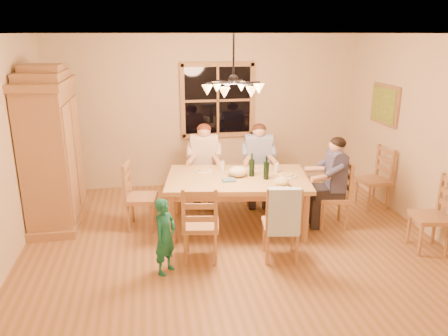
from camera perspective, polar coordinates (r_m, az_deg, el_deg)
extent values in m
plane|color=olive|center=(5.99, 1.10, -9.65)|extent=(5.50, 5.50, 0.00)
cube|color=white|center=(5.34, 1.28, 17.16)|extent=(5.50, 5.00, 0.02)
cube|color=beige|center=(7.92, -2.30, 7.38)|extent=(5.50, 0.02, 2.70)
cube|color=beige|center=(5.68, -27.21, 1.46)|extent=(0.02, 5.00, 2.70)
cube|color=beige|center=(6.60, 25.38, 3.70)|extent=(0.02, 5.00, 2.70)
cube|color=black|center=(7.90, -0.85, 8.84)|extent=(1.20, 0.03, 1.20)
cube|color=#A17347|center=(7.88, -0.82, 8.81)|extent=(1.30, 0.06, 1.30)
cube|color=olive|center=(7.53, 20.29, 7.74)|extent=(0.04, 0.78, 0.64)
cube|color=#1E6B2D|center=(7.52, 20.09, 7.75)|extent=(0.02, 0.68, 0.54)
cylinder|color=black|center=(5.34, 1.26, 14.32)|extent=(0.02, 0.02, 0.53)
sphere|color=black|center=(5.36, 1.24, 11.49)|extent=(0.12, 0.12, 0.12)
cylinder|color=black|center=(5.40, 2.93, 11.09)|extent=(0.34, 0.02, 0.02)
cone|color=#FFB259|center=(5.45, 4.59, 10.26)|extent=(0.13, 0.13, 0.12)
cylinder|color=black|center=(5.52, 1.78, 11.23)|extent=(0.19, 0.31, 0.02)
cone|color=#FFB259|center=(5.68, 2.30, 10.59)|extent=(0.13, 0.13, 0.12)
cylinder|color=black|center=(5.49, 0.12, 11.21)|extent=(0.19, 0.31, 0.02)
cone|color=#FFB259|center=(5.62, -0.95, 10.53)|extent=(0.13, 0.13, 0.12)
cylinder|color=black|center=(5.34, -0.48, 11.04)|extent=(0.34, 0.02, 0.02)
cone|color=#FFB259|center=(5.32, -2.21, 10.14)|extent=(0.13, 0.13, 0.12)
cylinder|color=black|center=(5.22, 0.65, 10.89)|extent=(0.19, 0.31, 0.02)
cone|color=#FFB259|center=(5.08, 0.04, 9.80)|extent=(0.13, 0.13, 0.12)
cylinder|color=black|center=(5.25, 2.40, 10.91)|extent=(0.19, 0.31, 0.02)
cone|color=#FFB259|center=(5.14, 3.61, 9.86)|extent=(0.13, 0.13, 0.12)
cube|color=olive|center=(6.75, -21.54, 1.36)|extent=(0.60, 1.30, 2.00)
cube|color=olive|center=(6.56, -22.55, 10.21)|extent=(0.66, 1.40, 0.10)
cube|color=olive|center=(6.55, -22.66, 11.08)|extent=(0.58, 1.00, 0.12)
cube|color=olive|center=(6.54, -22.76, 11.94)|extent=(0.52, 0.55, 0.10)
cube|color=#A17347|center=(6.37, -19.37, 0.71)|extent=(0.03, 0.55, 1.60)
cube|color=#A17347|center=(7.00, -18.56, 2.23)|extent=(0.03, 0.55, 1.60)
cube|color=olive|center=(7.04, -20.70, -6.01)|extent=(0.66, 1.40, 0.12)
cube|color=tan|center=(6.17, 1.77, -1.46)|extent=(2.14, 1.50, 0.06)
cube|color=#A17347|center=(6.19, 1.77, -2.16)|extent=(1.97, 1.33, 0.10)
cylinder|color=#A17347|center=(5.86, -6.79, -6.60)|extent=(0.09, 0.09, 0.70)
cylinder|color=#A17347|center=(5.95, 10.60, -6.42)|extent=(0.09, 0.09, 0.70)
cylinder|color=#A17347|center=(6.79, -5.97, -3.16)|extent=(0.09, 0.09, 0.70)
cylinder|color=#A17347|center=(6.86, 8.98, -3.05)|extent=(0.09, 0.09, 0.70)
cube|color=#A17347|center=(7.14, -2.56, -1.20)|extent=(0.50, 0.48, 0.06)
cube|color=#A17347|center=(7.06, -2.59, 0.88)|extent=(0.38, 0.11, 0.54)
cube|color=#A17347|center=(7.17, 4.48, -1.16)|extent=(0.50, 0.48, 0.06)
cube|color=#A17347|center=(7.09, 4.53, 0.91)|extent=(0.38, 0.11, 0.54)
cube|color=#A17347|center=(5.40, -3.08, -7.49)|extent=(0.50, 0.48, 0.06)
cube|color=#A17347|center=(5.29, -3.12, -4.83)|extent=(0.38, 0.11, 0.54)
cube|color=#A17347|center=(5.45, 7.44, -7.37)|extent=(0.50, 0.48, 0.06)
cube|color=#A17347|center=(5.35, 7.55, -4.73)|extent=(0.38, 0.11, 0.54)
cube|color=#A17347|center=(6.35, -10.74, -3.89)|extent=(0.48, 0.50, 0.06)
cube|color=#A17347|center=(6.26, -10.88, -1.59)|extent=(0.11, 0.38, 0.54)
cube|color=#A17347|center=(6.47, 14.00, -3.70)|extent=(0.48, 0.50, 0.06)
cube|color=#A17347|center=(6.38, 14.17, -1.43)|extent=(0.11, 0.38, 0.54)
cube|color=beige|center=(7.02, -2.60, 1.82)|extent=(0.43, 0.28, 0.52)
cube|color=#262328|center=(7.11, -2.57, -0.59)|extent=(0.44, 0.47, 0.14)
sphere|color=tan|center=(6.93, -2.64, 4.85)|extent=(0.21, 0.21, 0.21)
ellipsoid|color=#592614|center=(6.93, -2.64, 5.09)|extent=(0.22, 0.22, 0.17)
cube|color=navy|center=(7.05, 4.55, 1.85)|extent=(0.43, 0.28, 0.52)
cube|color=#262328|center=(7.14, 4.49, -0.55)|extent=(0.44, 0.47, 0.14)
sphere|color=tan|center=(6.96, 4.63, 4.86)|extent=(0.21, 0.21, 0.21)
ellipsoid|color=#381E11|center=(6.95, 4.63, 5.11)|extent=(0.22, 0.22, 0.17)
cube|color=#3F4365|center=(6.35, 14.25, -0.41)|extent=(0.28, 0.43, 0.52)
cube|color=#262328|center=(6.45, 14.05, -3.03)|extent=(0.47, 0.44, 0.14)
sphere|color=tan|center=(6.25, 14.51, 2.92)|extent=(0.21, 0.21, 0.21)
ellipsoid|color=black|center=(6.24, 14.53, 3.18)|extent=(0.22, 0.22, 0.17)
cube|color=#B0D3EE|center=(5.18, 7.84, -5.73)|extent=(0.39, 0.16, 0.58)
cylinder|color=black|center=(6.16, 3.65, 0.40)|extent=(0.08, 0.08, 0.33)
cylinder|color=black|center=(6.06, 5.55, 0.05)|extent=(0.08, 0.08, 0.33)
cylinder|color=white|center=(6.43, -2.79, -0.32)|extent=(0.26, 0.26, 0.02)
cylinder|color=white|center=(6.54, 4.28, -0.04)|extent=(0.26, 0.26, 0.02)
cylinder|color=white|center=(6.24, 8.27, -1.02)|extent=(0.26, 0.26, 0.02)
cylinder|color=silver|center=(6.44, -0.22, 0.30)|extent=(0.06, 0.06, 0.14)
cylinder|color=silver|center=(6.38, 6.89, 0.00)|extent=(0.06, 0.06, 0.14)
ellipsoid|color=#C7BC85|center=(5.86, 7.56, -1.77)|extent=(0.20, 0.20, 0.11)
cube|color=slate|center=(5.99, 0.63, -1.59)|extent=(0.20, 0.17, 0.03)
ellipsoid|color=#C5B68E|center=(6.15, 1.85, -0.46)|extent=(0.28, 0.22, 0.15)
imported|color=#17684F|center=(5.14, -7.70, -8.83)|extent=(0.38, 0.40, 0.92)
cube|color=#A17347|center=(6.20, 25.31, -5.87)|extent=(0.49, 0.50, 0.06)
cube|color=#A17347|center=(6.10, 25.64, -3.53)|extent=(0.11, 0.38, 0.54)
cube|color=#A17347|center=(7.36, 18.90, -1.57)|extent=(0.47, 0.49, 0.06)
cube|color=#A17347|center=(7.28, 19.11, 0.44)|extent=(0.10, 0.38, 0.54)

